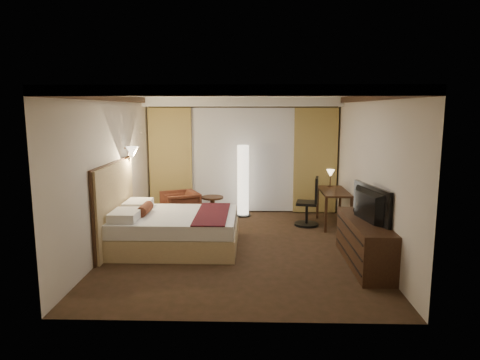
{
  "coord_description": "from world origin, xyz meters",
  "views": [
    {
      "loc": [
        0.22,
        -7.38,
        2.44
      ],
      "look_at": [
        0.0,
        0.4,
        1.15
      ],
      "focal_mm": 32.0,
      "sensor_mm": 36.0,
      "label": 1
    }
  ],
  "objects_px": {
    "television": "(364,199)",
    "desk": "(333,208)",
    "bed": "(177,230)",
    "side_table": "(213,208)",
    "floor_lamp": "(243,181)",
    "dresser": "(364,242)",
    "armchair": "(180,206)",
    "office_chair": "(307,201)"
  },
  "relations": [
    {
      "from": "bed",
      "to": "armchair",
      "type": "distance_m",
      "value": 1.71
    },
    {
      "from": "television",
      "to": "armchair",
      "type": "bearing_deg",
      "value": 42.03
    },
    {
      "from": "bed",
      "to": "floor_lamp",
      "type": "height_order",
      "value": "floor_lamp"
    },
    {
      "from": "bed",
      "to": "television",
      "type": "height_order",
      "value": "television"
    },
    {
      "from": "armchair",
      "to": "side_table",
      "type": "relative_size",
      "value": 1.41
    },
    {
      "from": "desk",
      "to": "office_chair",
      "type": "xyz_separation_m",
      "value": [
        -0.57,
        -0.05,
        0.15
      ]
    },
    {
      "from": "bed",
      "to": "office_chair",
      "type": "height_order",
      "value": "office_chair"
    },
    {
      "from": "side_table",
      "to": "office_chair",
      "type": "xyz_separation_m",
      "value": [
        2.03,
        -0.38,
        0.26
      ]
    },
    {
      "from": "floor_lamp",
      "to": "desk",
      "type": "relative_size",
      "value": 1.36
    },
    {
      "from": "bed",
      "to": "armchair",
      "type": "height_order",
      "value": "armchair"
    },
    {
      "from": "floor_lamp",
      "to": "television",
      "type": "distance_m",
      "value": 3.66
    },
    {
      "from": "bed",
      "to": "floor_lamp",
      "type": "bearing_deg",
      "value": 63.86
    },
    {
      "from": "television",
      "to": "office_chair",
      "type": "bearing_deg",
      "value": 3.05
    },
    {
      "from": "armchair",
      "to": "side_table",
      "type": "distance_m",
      "value": 0.73
    },
    {
      "from": "side_table",
      "to": "floor_lamp",
      "type": "xyz_separation_m",
      "value": [
        0.67,
        0.41,
        0.56
      ]
    },
    {
      "from": "armchair",
      "to": "television",
      "type": "xyz_separation_m",
      "value": [
        3.31,
        -2.46,
        0.68
      ]
    },
    {
      "from": "armchair",
      "to": "television",
      "type": "height_order",
      "value": "television"
    },
    {
      "from": "bed",
      "to": "armchair",
      "type": "relative_size",
      "value": 2.84
    },
    {
      "from": "television",
      "to": "desk",
      "type": "bearing_deg",
      "value": -10.82
    },
    {
      "from": "bed",
      "to": "side_table",
      "type": "bearing_deg",
      "value": 76.24
    },
    {
      "from": "floor_lamp",
      "to": "television",
      "type": "height_order",
      "value": "floor_lamp"
    },
    {
      "from": "office_chair",
      "to": "dresser",
      "type": "distance_m",
      "value": 2.39
    },
    {
      "from": "armchair",
      "to": "television",
      "type": "relative_size",
      "value": 0.65
    },
    {
      "from": "side_table",
      "to": "desk",
      "type": "xyz_separation_m",
      "value": [
        2.6,
        -0.33,
        0.11
      ]
    },
    {
      "from": "floor_lamp",
      "to": "armchair",
      "type": "bearing_deg",
      "value": -155.24
    },
    {
      "from": "bed",
      "to": "desk",
      "type": "xyz_separation_m",
      "value": [
        3.07,
        1.58,
        0.06
      ]
    },
    {
      "from": "bed",
      "to": "floor_lamp",
      "type": "xyz_separation_m",
      "value": [
        1.14,
        2.31,
        0.51
      ]
    },
    {
      "from": "bed",
      "to": "television",
      "type": "bearing_deg",
      "value": -14.03
    },
    {
      "from": "armchair",
      "to": "desk",
      "type": "relative_size",
      "value": 0.62
    },
    {
      "from": "armchair",
      "to": "side_table",
      "type": "bearing_deg",
      "value": 82.11
    },
    {
      "from": "floor_lamp",
      "to": "side_table",
      "type": "bearing_deg",
      "value": -148.71
    },
    {
      "from": "bed",
      "to": "television",
      "type": "relative_size",
      "value": 1.84
    },
    {
      "from": "dresser",
      "to": "floor_lamp",
      "type": "bearing_deg",
      "value": 122.72
    },
    {
      "from": "floor_lamp",
      "to": "dresser",
      "type": "height_order",
      "value": "floor_lamp"
    },
    {
      "from": "armchair",
      "to": "side_table",
      "type": "xyz_separation_m",
      "value": [
        0.69,
        0.22,
        -0.11
      ]
    },
    {
      "from": "floor_lamp",
      "to": "television",
      "type": "bearing_deg",
      "value": -57.68
    },
    {
      "from": "armchair",
      "to": "television",
      "type": "distance_m",
      "value": 4.18
    },
    {
      "from": "armchair",
      "to": "bed",
      "type": "bearing_deg",
      "value": -18.17
    },
    {
      "from": "armchair",
      "to": "desk",
      "type": "height_order",
      "value": "armchair"
    },
    {
      "from": "floor_lamp",
      "to": "television",
      "type": "xyz_separation_m",
      "value": [
        1.95,
        -3.09,
        0.24
      ]
    },
    {
      "from": "bed",
      "to": "side_table",
      "type": "distance_m",
      "value": 1.97
    },
    {
      "from": "bed",
      "to": "side_table",
      "type": "xyz_separation_m",
      "value": [
        0.47,
        1.91,
        -0.05
      ]
    }
  ]
}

